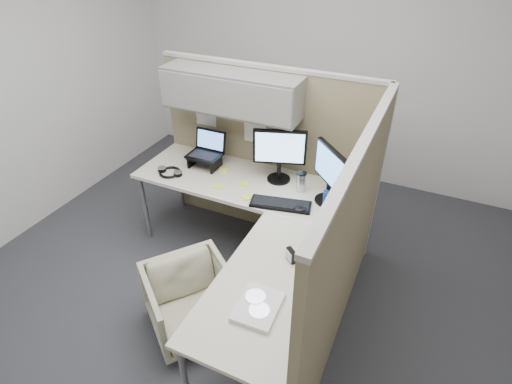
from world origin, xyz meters
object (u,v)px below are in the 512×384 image
at_px(desk, 252,219).
at_px(monitor_left, 280,151).
at_px(keyboard, 281,204).
at_px(office_chair, 191,298).

distance_m(desk, monitor_left, 0.63).
height_order(monitor_left, keyboard, monitor_left).
xyz_separation_m(desk, keyboard, (0.15, 0.19, 0.05)).
bearing_deg(monitor_left, office_chair, -118.95).
relative_size(office_chair, keyboard, 1.27).
relative_size(desk, monitor_left, 4.29).
bearing_deg(desk, keyboard, 51.57).
distance_m(desk, keyboard, 0.25).
distance_m(desk, office_chair, 0.74).
distance_m(office_chair, keyboard, 0.98).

